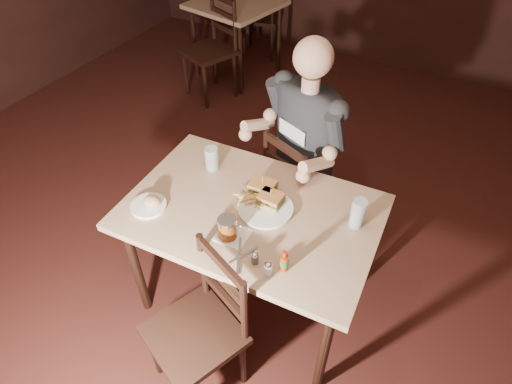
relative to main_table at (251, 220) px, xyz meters
The scene contains 24 objects.
room_shell 0.74m from the main_table, behind, with size 7.00×7.00×7.00m.
main_table is the anchor object (origin of this frame).
bg_table 2.95m from the main_table, 121.81° to the left, with size 0.93×0.93×0.77m.
chair_far 0.69m from the main_table, 87.94° to the left, with size 0.40×0.43×0.86m, color black, non-canonical shape.
chair_near 0.62m from the main_table, 90.30° to the right, with size 0.40×0.44×0.86m, color black, non-canonical shape.
bg_chair_far 3.44m from the main_table, 116.97° to the left, with size 0.40×0.44×0.87m, color black, non-canonical shape.
bg_chair_near 2.51m from the main_table, 128.47° to the left, with size 0.44×0.48×0.95m, color black, non-canonical shape.
diner 0.64m from the main_table, 89.60° to the left, with size 0.57×0.45×0.98m, color #282A2C, non-canonical shape.
dinner_plate 0.11m from the main_table, 25.08° to the left, with size 0.27×0.27×0.02m, color white.
sandwich_left 0.20m from the main_table, 92.28° to the left, with size 0.13×0.10×0.11m, color #D38F48, non-canonical shape.
sandwich_right 0.17m from the main_table, 44.25° to the left, with size 0.12×0.10×0.10m, color #D38F48, non-canonical shape.
fries_pile 0.12m from the main_table, 99.86° to the left, with size 0.23×0.16×0.04m, color #DFB15D, non-canonical shape.
ketchup_dollop 0.13m from the main_table, 59.72° to the left, with size 0.05×0.05×0.01m, color maroon.
glass_left 0.42m from the main_table, 152.29° to the left, with size 0.07×0.07×0.14m, color silver.
glass_right 0.54m from the main_table, 16.83° to the left, with size 0.07×0.07×0.16m, color silver.
hot_sauce 0.42m from the main_table, 40.05° to the right, with size 0.04×0.04×0.12m, color #76330D, non-canonical shape.
salt_shaker 0.41m from the main_table, 50.58° to the right, with size 0.04×0.04×0.07m, color white, non-canonical shape.
pepper_shaker 0.35m from the main_table, 58.42° to the right, with size 0.03×0.03×0.06m, color #38332D, non-canonical shape.
syrup_dispenser 0.25m from the main_table, 93.19° to the right, with size 0.09×0.09×0.12m, color #76330D, non-canonical shape.
napkin 0.21m from the main_table, 88.90° to the right, with size 0.15×0.14×0.00m, color white.
knife 0.31m from the main_table, 71.83° to the right, with size 0.01×0.21×0.00m, color silver.
fork 0.30m from the main_table, 67.86° to the right, with size 0.01×0.16×0.01m, color silver.
side_plate 0.52m from the main_table, 153.59° to the right, with size 0.18×0.18×0.01m, color white.
bread_roll 0.51m from the main_table, 153.96° to the right, with size 0.09×0.07×0.05m, color tan.
Camera 1 is at (0.97, -1.33, 2.29)m, focal length 30.00 mm.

